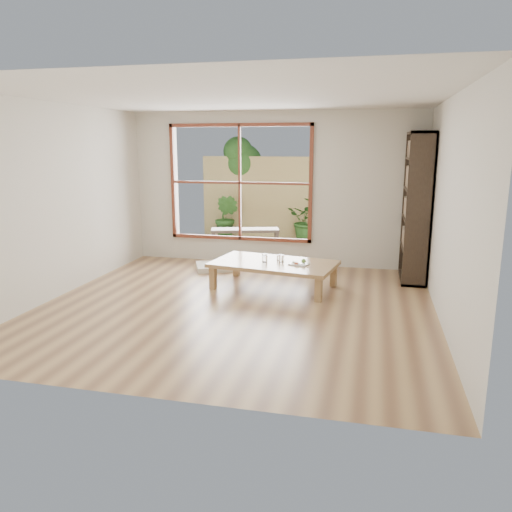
{
  "coord_description": "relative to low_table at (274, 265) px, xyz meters",
  "views": [
    {
      "loc": [
        1.66,
        -5.96,
        2.05
      ],
      "look_at": [
        0.13,
        0.54,
        0.55
      ],
      "focal_mm": 35.0,
      "sensor_mm": 36.0,
      "label": 1
    }
  ],
  "objects": [
    {
      "name": "deck",
      "position": [
        -0.9,
        2.63,
        -0.34
      ],
      "size": [
        2.8,
        2.0,
        0.05
      ],
      "primitive_type": "cube",
      "color": "#373028",
      "rests_on": "ground"
    },
    {
      "name": "bookshelf",
      "position": [
        2.0,
        0.97,
        0.78
      ],
      "size": [
        0.36,
        1.01,
        2.24
      ],
      "primitive_type": "cube",
      "color": "#33271C",
      "rests_on": "ground"
    },
    {
      "name": "shrub_right",
      "position": [
        0.08,
        3.38,
        0.18
      ],
      "size": [
        0.9,
        0.78,
        0.98
      ],
      "primitive_type": "imported",
      "rotation": [
        0.0,
        0.0,
        0.03
      ],
      "color": "#306324",
      "rests_on": "deck"
    },
    {
      "name": "glass_tall",
      "position": [
        -0.13,
        -0.06,
        0.11
      ],
      "size": [
        0.07,
        0.07,
        0.13
      ],
      "primitive_type": "cylinder",
      "color": "silver",
      "rests_on": "low_table"
    },
    {
      "name": "floor_cushion",
      "position": [
        -1.19,
        0.86,
        -0.29
      ],
      "size": [
        0.76,
        0.76,
        0.08
      ],
      "primitive_type": "cube",
      "rotation": [
        0.0,
        0.0,
        0.41
      ],
      "color": "beige",
      "rests_on": "ground"
    },
    {
      "name": "glass_mid",
      "position": [
        0.11,
        0.03,
        0.1
      ],
      "size": [
        0.08,
        0.08,
        0.11
      ],
      "primitive_type": "cylinder",
      "color": "silver",
      "rests_on": "low_table"
    },
    {
      "name": "glass_small",
      "position": [
        -0.14,
        0.04,
        0.09
      ],
      "size": [
        0.07,
        0.07,
        0.08
      ],
      "primitive_type": "cylinder",
      "color": "silver",
      "rests_on": "low_table"
    },
    {
      "name": "glass_short",
      "position": [
        0.05,
        0.13,
        0.09
      ],
      "size": [
        0.07,
        0.07,
        0.09
      ],
      "primitive_type": "cylinder",
      "color": "silver",
      "rests_on": "low_table"
    },
    {
      "name": "garden_tree",
      "position": [
        -1.58,
        3.93,
        1.29
      ],
      "size": [
        1.04,
        0.85,
        2.22
      ],
      "color": "#4C3D2D",
      "rests_on": "ground"
    },
    {
      "name": "bamboo_fence",
      "position": [
        -0.9,
        3.63,
        0.56
      ],
      "size": [
        2.8,
        0.06,
        1.8
      ],
      "primitive_type": "cube",
      "color": "tan",
      "rests_on": "ground"
    },
    {
      "name": "food_tray",
      "position": [
        0.39,
        -0.07,
        0.06
      ],
      "size": [
        0.3,
        0.25,
        0.08
      ],
      "rotation": [
        0.0,
        0.0,
        -0.29
      ],
      "color": "white",
      "rests_on": "low_table"
    },
    {
      "name": "garden_bench",
      "position": [
        -1.05,
        2.41,
        0.04
      ],
      "size": [
        1.37,
        0.73,
        0.42
      ],
      "rotation": [
        0.0,
        0.0,
        0.28
      ],
      "color": "#33271C",
      "rests_on": "deck"
    },
    {
      "name": "ground",
      "position": [
        -0.3,
        -0.93,
        -0.34
      ],
      "size": [
        5.0,
        5.0,
        0.0
      ],
      "primitive_type": "plane",
      "color": "tan",
      "rests_on": "ground"
    },
    {
      "name": "low_table",
      "position": [
        0.0,
        0.0,
        0.0
      ],
      "size": [
        1.89,
        1.26,
        0.38
      ],
      "rotation": [
        0.0,
        0.0,
        -0.16
      ],
      "color": "#9F784D",
      "rests_on": "ground"
    },
    {
      "name": "shrub_left",
      "position": [
        -1.71,
        3.36,
        0.17
      ],
      "size": [
        0.65,
        0.59,
        0.97
      ],
      "primitive_type": "imported",
      "rotation": [
        0.0,
        0.0,
        -0.37
      ],
      "color": "#306324",
      "rests_on": "deck"
    }
  ]
}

